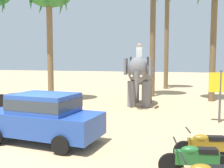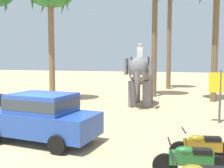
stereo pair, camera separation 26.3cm
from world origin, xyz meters
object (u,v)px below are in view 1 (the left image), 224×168
car_sedan_foreground (43,116)px  elephant_with_mahout (140,74)px  motorcycle_second_in_row (196,160)px  motorcycle_mid_row (206,146)px  signboard_yellow (220,86)px

car_sedan_foreground → elephant_with_mahout: elephant_with_mahout is taller
car_sedan_foreground → elephant_with_mahout: 8.63m
car_sedan_foreground → motorcycle_second_in_row: 5.23m
elephant_with_mahout → motorcycle_second_in_row: (3.21, -9.78, -1.53)m
elephant_with_mahout → motorcycle_mid_row: size_ratio=2.21×
elephant_with_mahout → motorcycle_second_in_row: elephant_with_mahout is taller
car_sedan_foreground → elephant_with_mahout: (1.81, 8.37, 1.06)m
motorcycle_second_in_row → motorcycle_mid_row: same height
motorcycle_mid_row → elephant_with_mahout: bearing=111.9°
car_sedan_foreground → motorcycle_mid_row: (5.30, -0.32, -0.46)m
motorcycle_mid_row → signboard_yellow: (0.86, 5.15, 1.22)m
elephant_with_mahout → motorcycle_mid_row: bearing=-68.1°
motorcycle_second_in_row → car_sedan_foreground: bearing=164.3°
motorcycle_second_in_row → elephant_with_mahout: bearing=108.1°
motorcycle_second_in_row → motorcycle_mid_row: 1.13m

